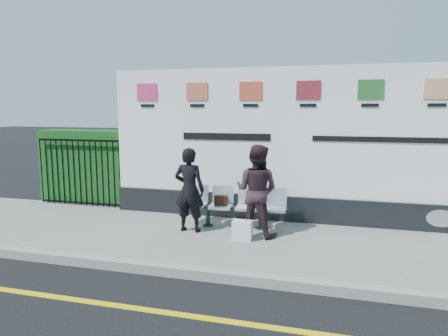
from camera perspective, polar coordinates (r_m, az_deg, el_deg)
name	(u,v)px	position (r m, az deg, el deg)	size (l,w,h in m)	color
ground	(235,323)	(4.70, 1.51, -21.22)	(80.00, 80.00, 0.00)	black
pavement	(269,244)	(6.92, 6.47, -10.70)	(14.00, 3.00, 0.12)	gray
kerb	(252,279)	(5.54, 4.04, -15.59)	(14.00, 0.18, 0.14)	gray
yellow_line	(235,322)	(4.69, 1.51, -21.18)	(14.00, 0.10, 0.01)	yellow
billboard	(307,156)	(7.88, 11.72, 1.70)	(8.00, 0.30, 3.00)	black
hedge	(91,166)	(10.04, -18.49, 0.27)	(2.35, 0.70, 1.70)	#174E1A
railing	(80,172)	(9.68, -19.94, -0.57)	(2.05, 0.06, 1.54)	black
bench	(234,216)	(7.53, 1.43, -6.94)	(1.92, 0.51, 0.41)	silver
woman_left	(189,190)	(7.20, -4.97, -3.12)	(0.56, 0.37, 1.53)	black
woman_right	(256,190)	(6.95, 4.67, -3.22)	(0.78, 0.61, 1.60)	#301F25
handbag_brown	(221,200)	(7.50, -0.46, -4.63)	(0.24, 0.10, 0.19)	#32190D
carrier_bag_white	(242,230)	(6.85, 2.64, -8.87)	(0.33, 0.20, 0.33)	silver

